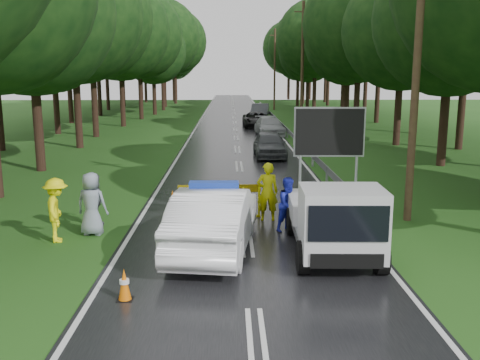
{
  "coord_description": "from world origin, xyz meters",
  "views": [
    {
      "loc": [
        -0.46,
        -14.38,
        4.62
      ],
      "look_at": [
        -0.14,
        2.13,
        1.3
      ],
      "focal_mm": 40.0,
      "sensor_mm": 36.0,
      "label": 1
    }
  ],
  "objects_px": {
    "police_sedan": "(214,220)",
    "civilian": "(289,204)",
    "work_truck": "(334,218)",
    "barrier": "(219,193)",
    "queue_car_second": "(269,126)",
    "queue_car_fourth": "(260,112)",
    "queue_car_third": "(256,120)",
    "officer": "(267,192)",
    "queue_car_first": "(269,144)"
  },
  "relations": [
    {
      "from": "queue_car_fourth",
      "to": "barrier",
      "type": "bearing_deg",
      "value": -88.63
    },
    {
      "from": "police_sedan",
      "to": "civilian",
      "type": "height_order",
      "value": "police_sedan"
    },
    {
      "from": "work_truck",
      "to": "civilian",
      "type": "xyz_separation_m",
      "value": [
        -0.91,
        2.19,
        -0.19
      ]
    },
    {
      "from": "officer",
      "to": "queue_car_second",
      "type": "xyz_separation_m",
      "value": [
        1.78,
        23.64,
        -0.26
      ]
    },
    {
      "from": "barrier",
      "to": "queue_car_first",
      "type": "bearing_deg",
      "value": 76.15
    },
    {
      "from": "work_truck",
      "to": "queue_car_fourth",
      "type": "height_order",
      "value": "work_truck"
    },
    {
      "from": "queue_car_first",
      "to": "queue_car_third",
      "type": "relative_size",
      "value": 0.88
    },
    {
      "from": "officer",
      "to": "queue_car_third",
      "type": "bearing_deg",
      "value": -94.65
    },
    {
      "from": "civilian",
      "to": "queue_car_fourth",
      "type": "xyz_separation_m",
      "value": [
        1.32,
        38.85,
        -0.02
      ]
    },
    {
      "from": "queue_car_second",
      "to": "queue_car_fourth",
      "type": "distance_m",
      "value": 14.09
    },
    {
      "from": "police_sedan",
      "to": "work_truck",
      "type": "bearing_deg",
      "value": 179.57
    },
    {
      "from": "officer",
      "to": "queue_car_first",
      "type": "bearing_deg",
      "value": -97.0
    },
    {
      "from": "queue_car_second",
      "to": "barrier",
      "type": "bearing_deg",
      "value": -102.32
    },
    {
      "from": "queue_car_second",
      "to": "queue_car_fourth",
      "type": "relative_size",
      "value": 0.98
    },
    {
      "from": "civilian",
      "to": "queue_car_second",
      "type": "relative_size",
      "value": 0.35
    },
    {
      "from": "work_truck",
      "to": "queue_car_third",
      "type": "xyz_separation_m",
      "value": [
        -0.37,
        32.95,
        -0.34
      ]
    },
    {
      "from": "police_sedan",
      "to": "barrier",
      "type": "height_order",
      "value": "police_sedan"
    },
    {
      "from": "queue_car_first",
      "to": "queue_car_third",
      "type": "distance_m",
      "value": 16.58
    },
    {
      "from": "work_truck",
      "to": "officer",
      "type": "relative_size",
      "value": 2.49
    },
    {
      "from": "work_truck",
      "to": "civilian",
      "type": "relative_size",
      "value": 2.88
    },
    {
      "from": "civilian",
      "to": "queue_car_first",
      "type": "distance_m",
      "value": 14.19
    },
    {
      "from": "police_sedan",
      "to": "work_truck",
      "type": "height_order",
      "value": "work_truck"
    },
    {
      "from": "officer",
      "to": "queue_car_fourth",
      "type": "distance_m",
      "value": 37.78
    },
    {
      "from": "work_truck",
      "to": "civilian",
      "type": "bearing_deg",
      "value": 114.15
    },
    {
      "from": "civilian",
      "to": "queue_car_second",
      "type": "height_order",
      "value": "civilian"
    },
    {
      "from": "work_truck",
      "to": "barrier",
      "type": "xyz_separation_m",
      "value": [
        -2.98,
        3.68,
        -0.17
      ]
    },
    {
      "from": "civilian",
      "to": "queue_car_first",
      "type": "xyz_separation_m",
      "value": [
        0.46,
        14.18,
        -0.1
      ]
    },
    {
      "from": "officer",
      "to": "queue_car_fourth",
      "type": "relative_size",
      "value": 0.39
    },
    {
      "from": "police_sedan",
      "to": "queue_car_second",
      "type": "bearing_deg",
      "value": -89.87
    },
    {
      "from": "officer",
      "to": "civilian",
      "type": "xyz_separation_m",
      "value": [
        0.56,
        -1.12,
        -0.13
      ]
    },
    {
      "from": "queue_car_second",
      "to": "officer",
      "type": "bearing_deg",
      "value": -98.56
    },
    {
      "from": "barrier",
      "to": "civilian",
      "type": "distance_m",
      "value": 2.55
    },
    {
      "from": "civilian",
      "to": "queue_car_third",
      "type": "height_order",
      "value": "civilian"
    },
    {
      "from": "barrier",
      "to": "queue_car_second",
      "type": "bearing_deg",
      "value": 79.38
    },
    {
      "from": "work_truck",
      "to": "queue_car_third",
      "type": "bearing_deg",
      "value": 92.34
    },
    {
      "from": "barrier",
      "to": "queue_car_third",
      "type": "bearing_deg",
      "value": 82.36
    },
    {
      "from": "civilian",
      "to": "barrier",
      "type": "bearing_deg",
      "value": 108.48
    },
    {
      "from": "police_sedan",
      "to": "barrier",
      "type": "xyz_separation_m",
      "value": [
        0.07,
        3.26,
        -0.02
      ]
    },
    {
      "from": "queue_car_second",
      "to": "queue_car_first",
      "type": "bearing_deg",
      "value": -98.38
    },
    {
      "from": "work_truck",
      "to": "queue_car_fourth",
      "type": "xyz_separation_m",
      "value": [
        0.42,
        41.04,
        -0.21
      ]
    },
    {
      "from": "work_truck",
      "to": "queue_car_fourth",
      "type": "distance_m",
      "value": 41.04
    },
    {
      "from": "barrier",
      "to": "civilian",
      "type": "bearing_deg",
      "value": -38.08
    },
    {
      "from": "officer",
      "to": "queue_car_second",
      "type": "relative_size",
      "value": 0.4
    },
    {
      "from": "officer",
      "to": "queue_car_fourth",
      "type": "bearing_deg",
      "value": -95.39
    },
    {
      "from": "civilian",
      "to": "police_sedan",
      "type": "bearing_deg",
      "value": -176.45
    },
    {
      "from": "police_sedan",
      "to": "queue_car_fourth",
      "type": "distance_m",
      "value": 40.77
    },
    {
      "from": "queue_car_first",
      "to": "queue_car_fourth",
      "type": "bearing_deg",
      "value": 87.04
    },
    {
      "from": "queue_car_second",
      "to": "queue_car_fourth",
      "type": "height_order",
      "value": "queue_car_fourth"
    },
    {
      "from": "queue_car_second",
      "to": "queue_car_third",
      "type": "relative_size",
      "value": 0.99
    },
    {
      "from": "work_truck",
      "to": "queue_car_first",
      "type": "distance_m",
      "value": 16.38
    }
  ]
}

